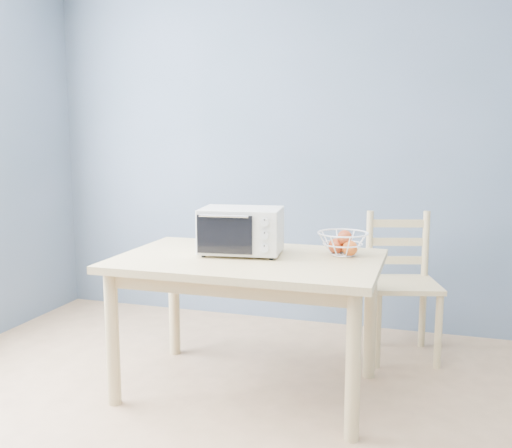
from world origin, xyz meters
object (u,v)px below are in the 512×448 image
(dining_table, at_px, (248,276))
(toaster_oven, at_px, (238,230))
(fruit_basket, at_px, (343,243))
(dining_chair, at_px, (401,286))

(dining_table, distance_m, toaster_oven, 0.26)
(toaster_oven, bearing_deg, dining_table, -45.26)
(dining_table, height_order, fruit_basket, fruit_basket)
(fruit_basket, distance_m, dining_chair, 0.75)
(toaster_oven, distance_m, fruit_basket, 0.58)
(fruit_basket, bearing_deg, dining_chair, 64.07)
(toaster_oven, relative_size, dining_chair, 0.51)
(toaster_oven, bearing_deg, fruit_basket, 7.02)
(fruit_basket, bearing_deg, dining_table, -157.37)
(dining_table, xyz_separation_m, fruit_basket, (0.48, 0.20, 0.17))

